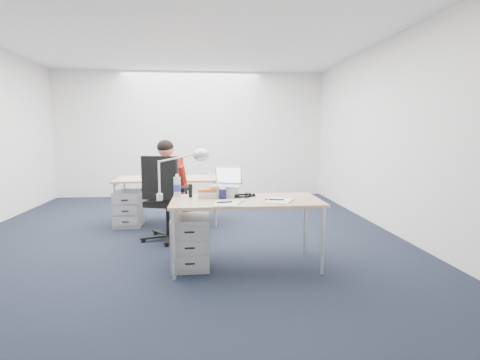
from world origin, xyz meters
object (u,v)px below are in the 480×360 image
(office_chair, at_px, (167,216))
(dark_laptop, at_px, (158,172))
(drawer_pedestal_far, at_px, (129,208))
(book_stack, at_px, (208,193))
(bear_figurine, at_px, (214,191))
(sunglasses, at_px, (251,196))
(desk_far, at_px, (168,181))
(water_bottle, at_px, (177,185))
(far_cup, at_px, (210,175))
(desk_near, at_px, (246,204))
(cordless_phone, at_px, (190,191))
(wireless_keyboard, at_px, (232,200))
(drawer_pedestal_near, at_px, (191,242))
(silver_laptop, at_px, (226,182))
(computer_mouse, at_px, (267,198))
(seated_person, at_px, (171,188))
(desk_lamp, at_px, (175,173))
(can_koozie, at_px, (223,194))
(headphones, at_px, (242,195))

(office_chair, xyz_separation_m, dark_laptop, (-0.19, 0.75, 0.53))
(drawer_pedestal_far, distance_m, book_stack, 2.19)
(bear_figurine, xyz_separation_m, sunglasses, (0.42, -0.06, -0.05))
(desk_far, distance_m, water_bottle, 1.82)
(drawer_pedestal_far, bearing_deg, far_cup, 6.42)
(office_chair, height_order, bear_figurine, office_chair)
(desk_near, height_order, bear_figurine, bear_figurine)
(water_bottle, distance_m, sunglasses, 0.84)
(desk_far, relative_size, cordless_phone, 10.65)
(wireless_keyboard, height_order, book_stack, book_stack)
(drawer_pedestal_near, relative_size, drawer_pedestal_far, 1.00)
(wireless_keyboard, xyz_separation_m, water_bottle, (-0.59, 0.33, 0.12))
(desk_far, height_order, drawer_pedestal_near, desk_far)
(office_chair, height_order, drawer_pedestal_near, office_chair)
(desk_near, relative_size, silver_laptop, 4.87)
(silver_laptop, bearing_deg, water_bottle, -167.99)
(desk_far, bearing_deg, drawer_pedestal_near, -77.89)
(drawer_pedestal_far, bearing_deg, drawer_pedestal_near, -61.43)
(computer_mouse, bearing_deg, drawer_pedestal_far, 125.85)
(seated_person, bearing_deg, bear_figurine, -38.89)
(office_chair, relative_size, desk_lamp, 2.01)
(book_stack, bearing_deg, seated_person, 114.92)
(desk_far, bearing_deg, bear_figurine, -69.11)
(sunglasses, distance_m, desk_lamp, 0.88)
(seated_person, distance_m, book_stack, 1.18)
(desk_near, xyz_separation_m, can_koozie, (-0.25, 0.02, 0.11))
(desk_far, bearing_deg, office_chair, -85.72)
(cordless_phone, bearing_deg, desk_near, -15.28)
(office_chair, relative_size, seated_person, 0.86)
(office_chair, distance_m, can_koozie, 1.33)
(seated_person, relative_size, drawer_pedestal_near, 2.43)
(water_bottle, bearing_deg, drawer_pedestal_far, 117.93)
(desk_lamp, bearing_deg, book_stack, 41.03)
(desk_near, height_order, water_bottle, water_bottle)
(far_cup, bearing_deg, silver_laptop, -85.41)
(drawer_pedestal_near, bearing_deg, silver_laptop, 24.55)
(desk_far, bearing_deg, sunglasses, -59.38)
(desk_near, distance_m, wireless_keyboard, 0.19)
(bear_figurine, distance_m, sunglasses, 0.42)
(water_bottle, xyz_separation_m, dark_laptop, (-0.40, 1.55, -0.00))
(headphones, relative_size, book_stack, 1.12)
(bear_figurine, distance_m, dark_laptop, 1.78)
(wireless_keyboard, xyz_separation_m, bear_figurine, (-0.18, 0.30, 0.06))
(seated_person, bearing_deg, wireless_keyboard, -38.30)
(book_stack, bearing_deg, drawer_pedestal_far, 124.99)
(headphones, relative_size, sunglasses, 2.25)
(computer_mouse, bearing_deg, bear_figurine, 148.43)
(desk_near, xyz_separation_m, dark_laptop, (-1.15, 1.79, 0.17))
(desk_near, xyz_separation_m, wireless_keyboard, (-0.16, -0.09, 0.05))
(desk_near, bearing_deg, office_chair, 132.64)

